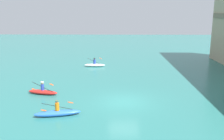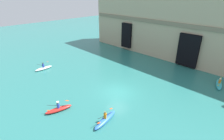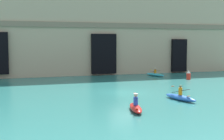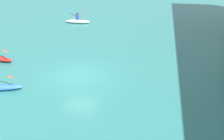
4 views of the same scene
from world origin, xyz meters
name	(u,v)px [view 3 (image 3 of 4)]	position (x,y,z in m)	size (l,w,h in m)	color
ground_plane	(123,92)	(0.00, 0.00, 0.00)	(120.00, 120.00, 0.00)	#28706B
cliff_bluff	(92,31)	(1.63, 17.05, 5.93)	(43.44, 6.17, 11.93)	tan
kayak_red	(136,107)	(-1.77, -7.28, 0.25)	(1.26, 2.90, 1.17)	red
kayak_cyan	(155,74)	(8.50, 10.96, 0.23)	(1.62, 3.36, 1.07)	#33B2C6
kayak_blue	(180,97)	(2.95, -4.86, 0.24)	(1.34, 3.35, 1.17)	blue
marker_buoy	(189,75)	(10.77, 6.56, 0.52)	(0.50, 0.50, 1.11)	red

